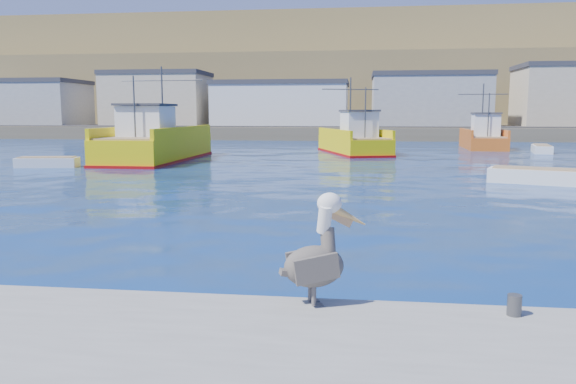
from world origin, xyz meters
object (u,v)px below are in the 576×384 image
object	(u,v)px
trawler_yellow_b	(354,142)
boat_orange	(483,138)
skiff_mid	(536,177)
skiff_far	(542,150)
skiff_left	(47,163)
trawler_yellow_a	(156,144)
pelican	(317,257)

from	to	relation	value
trawler_yellow_b	boat_orange	bearing A→B (deg)	33.65
skiff_mid	skiff_far	world-z (taller)	skiff_mid
trawler_yellow_b	skiff_mid	bearing A→B (deg)	-65.40
skiff_left	skiff_mid	size ratio (longest dim) A/B	0.86
trawler_yellow_a	pelican	bearing A→B (deg)	-65.59
trawler_yellow_a	skiff_left	distance (m)	7.66
trawler_yellow_b	skiff_far	xyz separation A→B (m)	(15.77, 2.69, -0.72)
skiff_mid	trawler_yellow_b	bearing A→B (deg)	114.60
pelican	skiff_mid	bearing A→B (deg)	65.62
trawler_yellow_b	skiff_left	bearing A→B (deg)	-142.41
trawler_yellow_a	boat_orange	xyz separation A→B (m)	(26.02, 16.72, -0.10)
skiff_left	skiff_far	xyz separation A→B (m)	(34.62, 17.20, 0.02)
boat_orange	pelican	size ratio (longest dim) A/B	5.32
trawler_yellow_b	pelican	size ratio (longest dim) A/B	6.60
trawler_yellow_a	skiff_far	world-z (taller)	trawler_yellow_a
trawler_yellow_a	skiff_mid	xyz separation A→B (m)	(22.77, -10.57, -0.86)
skiff_left	skiff_far	distance (m)	38.65
pelican	skiff_far	bearing A→B (deg)	69.11
boat_orange	skiff_far	distance (m)	6.55
skiff_mid	pelican	size ratio (longest dim) A/B	2.68
skiff_far	skiff_left	bearing A→B (deg)	-153.58
skiff_left	skiff_far	bearing A→B (deg)	26.42
boat_orange	skiff_left	bearing A→B (deg)	-143.90
skiff_left	skiff_mid	xyz separation A→B (m)	(27.66, -4.75, 0.04)
trawler_yellow_a	pelican	xyz separation A→B (m)	(13.79, -30.39, 0.06)
trawler_yellow_a	skiff_far	distance (m)	31.84
skiff_mid	trawler_yellow_a	bearing A→B (deg)	155.10
skiff_far	pelican	size ratio (longest dim) A/B	2.50
pelican	boat_orange	bearing A→B (deg)	75.45
trawler_yellow_a	trawler_yellow_b	size ratio (longest dim) A/B	1.20
trawler_yellow_b	skiff_left	world-z (taller)	trawler_yellow_b
trawler_yellow_b	boat_orange	size ratio (longest dim) A/B	1.24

